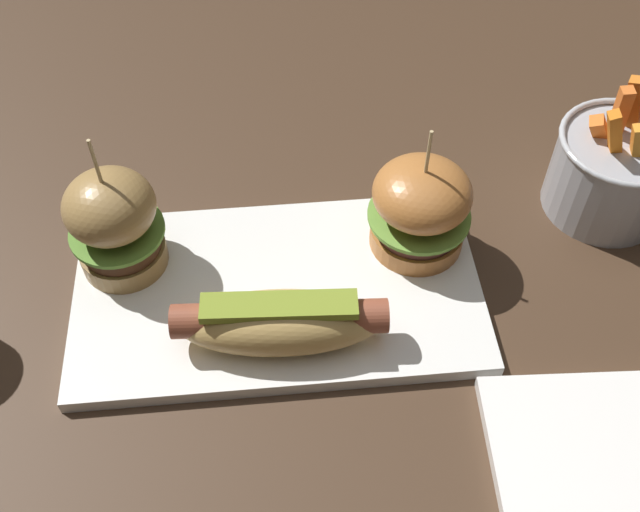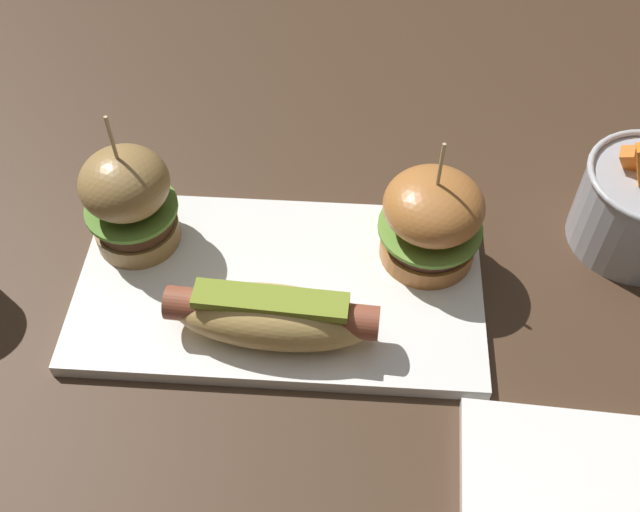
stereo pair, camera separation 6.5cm
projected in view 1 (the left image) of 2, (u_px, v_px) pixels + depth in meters
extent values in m
plane|color=#422D1E|center=(280.00, 296.00, 0.69)|extent=(3.00, 3.00, 0.00)
cube|color=white|center=(280.00, 292.00, 0.68)|extent=(0.37, 0.20, 0.01)
ellipsoid|color=tan|center=(279.00, 323.00, 0.62)|extent=(0.17, 0.07, 0.05)
cylinder|color=brown|center=(279.00, 319.00, 0.62)|extent=(0.18, 0.04, 0.03)
cube|color=olive|center=(278.00, 306.00, 0.60)|extent=(0.13, 0.03, 0.01)
cylinder|color=#9C7844|center=(126.00, 253.00, 0.69)|extent=(0.08, 0.08, 0.02)
cylinder|color=#462918|center=(122.00, 239.00, 0.67)|extent=(0.07, 0.07, 0.02)
cylinder|color=#609338|center=(119.00, 231.00, 0.66)|extent=(0.08, 0.08, 0.00)
ellipsoid|color=#9C7844|center=(111.00, 206.00, 0.64)|extent=(0.08, 0.08, 0.06)
cylinder|color=tan|center=(99.00, 168.00, 0.60)|extent=(0.00, 0.00, 0.06)
cylinder|color=#B46F35|center=(418.00, 234.00, 0.70)|extent=(0.09, 0.09, 0.02)
cylinder|color=#502821|center=(420.00, 222.00, 0.69)|extent=(0.08, 0.08, 0.01)
cylinder|color=#6B9E3D|center=(421.00, 215.00, 0.68)|extent=(0.09, 0.09, 0.00)
ellipsoid|color=#B46F35|center=(424.00, 193.00, 0.66)|extent=(0.09, 0.09, 0.05)
cylinder|color=tan|center=(430.00, 159.00, 0.63)|extent=(0.00, 0.00, 0.06)
cylinder|color=#A8AAB2|center=(614.00, 175.00, 0.73)|extent=(0.12, 0.12, 0.08)
torus|color=#B7BABF|center=(628.00, 141.00, 0.70)|extent=(0.12, 0.12, 0.01)
cube|color=orange|center=(618.00, 124.00, 0.70)|extent=(0.02, 0.02, 0.08)
cube|color=orange|center=(617.00, 142.00, 0.68)|extent=(0.04, 0.02, 0.08)
cube|color=orange|center=(635.00, 116.00, 0.71)|extent=(0.04, 0.02, 0.09)
cube|color=orange|center=(640.00, 154.00, 0.69)|extent=(0.03, 0.02, 0.06)
cube|color=orange|center=(603.00, 136.00, 0.71)|extent=(0.04, 0.03, 0.06)
cube|color=white|center=(622.00, 484.00, 0.57)|extent=(0.20, 0.20, 0.01)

